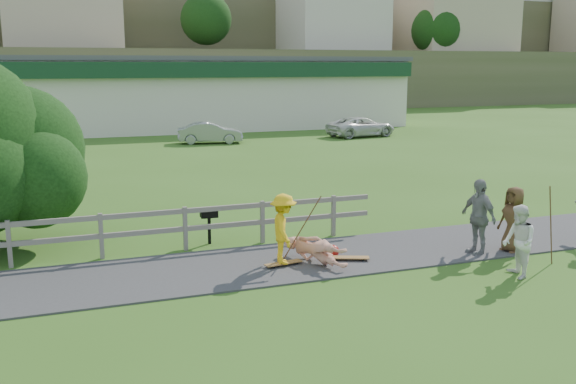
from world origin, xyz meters
name	(u,v)px	position (x,y,z in m)	size (l,w,h in m)	color
ground	(311,282)	(0.00, 0.00, 0.00)	(260.00, 260.00, 0.00)	#345E1A
path	(287,262)	(0.00, 1.50, 0.02)	(34.00, 3.00, 0.04)	#353437
fence	(73,231)	(-4.62, 3.30, 0.72)	(15.05, 0.10, 1.10)	slate
strip_mall	(179,92)	(4.00, 34.94, 2.58)	(32.50, 10.75, 5.10)	silver
skater_rider	(283,233)	(-0.19, 1.18, 0.80)	(1.03, 0.59, 1.60)	yellow
skater_fallen	(315,250)	(0.58, 1.15, 0.33)	(1.84, 0.44, 0.67)	tan
spectator_a	(519,242)	(4.31, -1.22, 0.79)	(0.77, 0.60, 1.59)	white
spectator_b	(478,217)	(4.56, 0.53, 0.93)	(1.09, 0.45, 1.86)	gray
spectator_c	(513,220)	(5.47, 0.37, 0.82)	(0.80, 0.52, 1.63)	brown
car_silver	(210,133)	(3.78, 24.74, 0.62)	(1.31, 3.76, 1.24)	gray
car_white	(361,127)	(13.71, 24.94, 0.63)	(2.08, 4.51, 1.25)	silver
bbq	(209,226)	(-1.31, 3.68, 0.47)	(0.43, 0.33, 0.93)	black
longboard_rider	(283,265)	(-0.19, 1.18, 0.05)	(0.90, 0.22, 0.10)	olive
longboard_fallen	(348,259)	(1.38, 1.05, 0.05)	(0.96, 0.23, 0.11)	olive
helmet	(333,251)	(1.18, 1.50, 0.15)	(0.31, 0.31, 0.31)	#A81610
pole_rider	(302,223)	(0.41, 1.58, 0.89)	(0.03, 0.03, 1.79)	brown
pole_spec_left	(551,225)	(5.60, -0.73, 0.93)	(0.03, 0.03, 1.86)	brown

